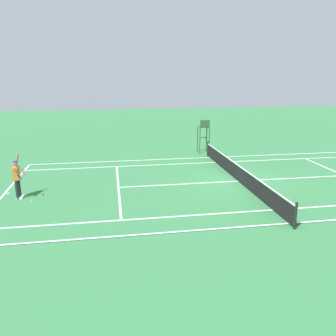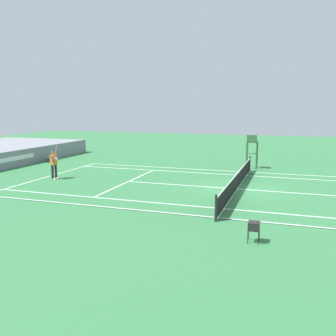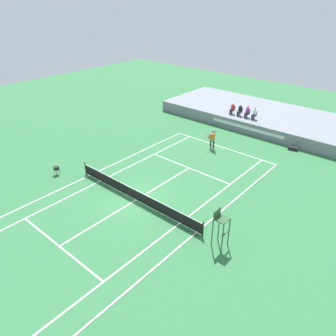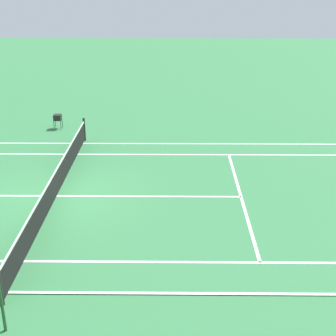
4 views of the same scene
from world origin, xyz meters
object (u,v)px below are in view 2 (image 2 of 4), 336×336
(tennis_ball, at_px, (57,181))
(ball_hopper, at_px, (254,226))
(tennis_player, at_px, (54,163))
(equipment_bag, at_px, (50,160))
(umpire_chair, at_px, (252,147))

(tennis_ball, height_order, ball_hopper, ball_hopper)
(tennis_ball, bearing_deg, tennis_player, 45.37)
(tennis_ball, distance_m, equipment_bag, 8.69)
(tennis_ball, height_order, umpire_chair, umpire_chair)
(equipment_bag, relative_size, ball_hopper, 1.35)
(tennis_ball, xyz_separation_m, equipment_bag, (6.78, 5.43, 0.13))
(tennis_player, relative_size, umpire_chair, 0.85)
(tennis_player, xyz_separation_m, umpire_chair, (7.88, -11.03, 0.56))
(ball_hopper, bearing_deg, equipment_bag, 52.96)
(tennis_ball, xyz_separation_m, umpire_chair, (8.51, -10.38, 1.52))
(umpire_chair, relative_size, equipment_bag, 2.57)
(ball_hopper, bearing_deg, tennis_player, 61.01)
(equipment_bag, bearing_deg, ball_hopper, -127.04)
(umpire_chair, xyz_separation_m, ball_hopper, (-14.88, -1.61, -0.98))
(tennis_player, bearing_deg, ball_hopper, -118.99)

